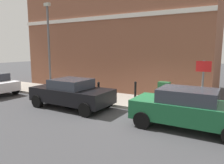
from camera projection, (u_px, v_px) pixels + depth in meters
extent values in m
plane|color=#38383A|center=(152.00, 117.00, 9.17)|extent=(80.00, 80.00, 0.00)
cube|color=gray|center=(73.00, 93.00, 13.73)|extent=(2.67, 30.00, 0.15)
cube|color=brown|center=(122.00, 37.00, 16.27)|extent=(6.09, 13.48, 7.64)
cube|color=silver|center=(99.00, 18.00, 13.48)|extent=(0.12, 13.48, 0.24)
cube|color=#195933|center=(188.00, 111.00, 7.77)|extent=(1.73, 4.02, 0.70)
cube|color=#2D333D|center=(188.00, 96.00, 7.70)|extent=(1.51, 2.01, 0.49)
cylinder|color=black|center=(142.00, 120.00, 7.85)|extent=(0.22, 0.64, 0.64)
cylinder|color=black|center=(156.00, 110.00, 9.22)|extent=(0.22, 0.64, 0.64)
cube|color=black|center=(72.00, 95.00, 10.61)|extent=(1.87, 4.14, 0.68)
cube|color=#2D333D|center=(71.00, 84.00, 10.53)|extent=(1.62, 1.78, 0.46)
cylinder|color=black|center=(37.00, 101.00, 10.69)|extent=(0.23, 0.64, 0.64)
cylinder|color=black|center=(62.00, 95.00, 12.16)|extent=(0.23, 0.64, 0.64)
cylinder|color=black|center=(85.00, 110.00, 9.17)|extent=(0.23, 0.64, 0.64)
cylinder|color=black|center=(107.00, 101.00, 10.64)|extent=(0.23, 0.64, 0.64)
cylinder|color=black|center=(15.00, 89.00, 13.84)|extent=(0.24, 0.65, 0.64)
cube|color=#1E4C28|center=(164.00, 93.00, 10.62)|extent=(0.40, 0.55, 1.15)
cube|color=#333333|center=(163.00, 104.00, 10.70)|extent=(0.46, 0.61, 0.08)
cylinder|color=black|center=(135.00, 92.00, 11.51)|extent=(0.12, 0.12, 0.95)
sphere|color=black|center=(135.00, 83.00, 11.43)|extent=(0.14, 0.14, 0.14)
cylinder|color=black|center=(99.00, 92.00, 11.36)|extent=(0.12, 0.12, 0.95)
sphere|color=black|center=(99.00, 83.00, 11.28)|extent=(0.14, 0.14, 0.14)
cylinder|color=#59595B|center=(202.00, 88.00, 8.92)|extent=(0.08, 0.08, 2.30)
cube|color=white|center=(204.00, 66.00, 8.77)|extent=(0.03, 0.56, 0.40)
cube|color=red|center=(204.00, 66.00, 8.76)|extent=(0.01, 0.60, 0.44)
cylinder|color=#59595B|center=(49.00, 49.00, 14.30)|extent=(0.14, 0.14, 5.50)
cube|color=#A5A599|center=(47.00, 4.00, 13.86)|extent=(0.20, 0.44, 0.20)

